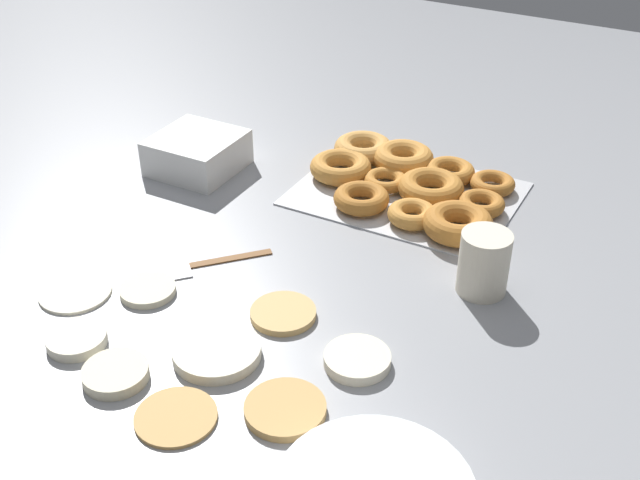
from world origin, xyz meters
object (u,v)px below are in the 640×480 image
pancake_5 (115,374)px  pancake_6 (148,290)px  pancake_0 (77,339)px  container_stack (197,153)px  pancake_2 (176,415)px  pancake_4 (75,291)px  pancake_1 (217,351)px  pancake_7 (285,409)px  paper_cup (484,263)px  pancake_8 (283,313)px  donut_tray (408,183)px  pancake_3 (357,359)px  spatula (172,268)px

pancake_5 → pancake_6: pancake_5 is taller
pancake_0 → container_stack: container_stack is taller
pancake_2 → pancake_4: 0.31m
pancake_1 → container_stack: (0.33, -0.42, 0.03)m
pancake_0 → pancake_6: (-0.01, -0.14, -0.00)m
pancake_0 → pancake_4: (0.08, -0.08, -0.00)m
pancake_5 → pancake_6: (0.08, -0.16, -0.00)m
pancake_4 → pancake_7: bearing=171.1°
pancake_4 → paper_cup: size_ratio=1.10×
pancake_4 → pancake_5: size_ratio=1.24×
pancake_8 → pancake_1: bearing=73.5°
pancake_1 → paper_cup: 0.40m
pancake_8 → donut_tray: (-0.01, -0.41, 0.01)m
pancake_3 → pancake_4: pancake_3 is taller
pancake_2 → pancake_5: pancake_5 is taller
pancake_2 → pancake_5: bearing=-10.4°
pancake_4 → pancake_5: (-0.17, 0.11, 0.00)m
pancake_6 → spatula: bearing=-85.4°
pancake_6 → pancake_7: (-0.30, 0.11, 0.00)m
container_stack → pancake_7: bearing=134.8°
pancake_0 → pancake_6: pancake_0 is taller
pancake_2 → pancake_6: bearing=-44.1°
pancake_0 → pancake_7: (-0.31, -0.02, -0.00)m
pancake_7 → pancake_8: (0.10, -0.16, -0.00)m
pancake_8 → donut_tray: size_ratio=0.25×
pancake_3 → pancake_7: 0.13m
pancake_6 → donut_tray: donut_tray is taller
pancake_2 → pancake_7: 0.13m
pancake_1 → paper_cup: (-0.26, -0.31, 0.04)m
pancake_1 → pancake_2: pancake_1 is taller
pancake_6 → container_stack: container_stack is taller
pancake_4 → paper_cup: bearing=-150.7°
pancake_5 → pancake_4: bearing=-33.0°
pancake_6 → pancake_5: bearing=116.0°
pancake_1 → pancake_5: size_ratio=1.38×
pancake_7 → pancake_8: 0.19m
pancake_5 → donut_tray: bearing=-102.3°
pancake_0 → pancake_8: 0.28m
spatula → pancake_2: bearing=81.5°
pancake_7 → donut_tray: (0.08, -0.57, 0.01)m
container_stack → spatula: container_stack is taller
pancake_7 → container_stack: container_stack is taller
pancake_1 → pancake_3: 0.18m
pancake_8 → container_stack: (0.36, -0.31, 0.03)m
pancake_4 → pancake_7: pancake_7 is taller
pancake_1 → spatula: pancake_1 is taller
pancake_1 → pancake_2: (-0.02, 0.12, -0.00)m
pancake_0 → pancake_2: 0.21m
pancake_8 → paper_cup: size_ratio=0.97×
pancake_6 → pancake_7: 0.32m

